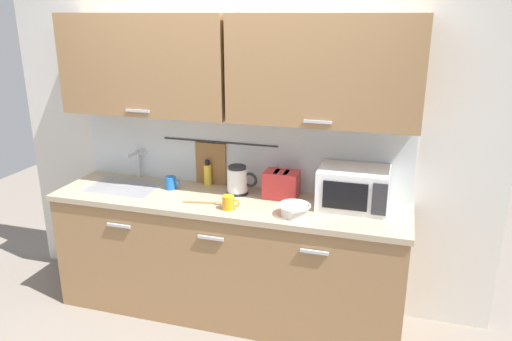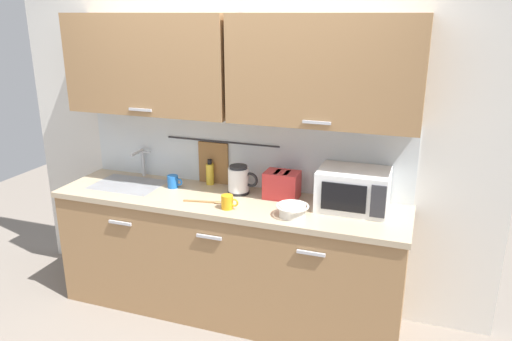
% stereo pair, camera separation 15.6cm
% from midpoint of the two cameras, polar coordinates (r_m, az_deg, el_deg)
% --- Properties ---
extents(ground, '(8.00, 8.00, 0.00)m').
position_cam_midpoint_polar(ground, '(3.67, -6.12, -18.19)').
color(ground, slate).
extents(counter_unit, '(2.53, 0.64, 0.90)m').
position_cam_midpoint_polar(counter_unit, '(3.67, -4.69, -9.76)').
color(counter_unit, '#997047').
rests_on(counter_unit, ground).
extents(back_wall_assembly, '(3.70, 0.41, 2.50)m').
position_cam_midpoint_polar(back_wall_assembly, '(3.52, -3.59, 7.52)').
color(back_wall_assembly, silver).
rests_on(back_wall_assembly, ground).
extents(sink_faucet, '(0.09, 0.17, 0.22)m').
position_cam_midpoint_polar(sink_faucet, '(3.98, -14.70, 1.09)').
color(sink_faucet, '#B2B5BA').
rests_on(sink_faucet, counter_unit).
extents(microwave, '(0.46, 0.35, 0.27)m').
position_cam_midpoint_polar(microwave, '(3.34, 9.89, -2.00)').
color(microwave, white).
rests_on(microwave, counter_unit).
extents(electric_kettle, '(0.23, 0.16, 0.21)m').
position_cam_midpoint_polar(electric_kettle, '(3.55, -3.35, -1.13)').
color(electric_kettle, black).
rests_on(electric_kettle, counter_unit).
extents(dish_soap_bottle, '(0.06, 0.06, 0.20)m').
position_cam_midpoint_polar(dish_soap_bottle, '(3.75, -6.81, -0.42)').
color(dish_soap_bottle, yellow).
rests_on(dish_soap_bottle, counter_unit).
extents(mug_near_sink, '(0.12, 0.08, 0.09)m').
position_cam_midpoint_polar(mug_near_sink, '(3.72, -11.02, -1.42)').
color(mug_near_sink, blue).
rests_on(mug_near_sink, counter_unit).
extents(mixing_bowl, '(0.21, 0.21, 0.08)m').
position_cam_midpoint_polar(mixing_bowl, '(3.18, 3.05, -4.47)').
color(mixing_bowl, silver).
rests_on(mixing_bowl, counter_unit).
extents(toaster, '(0.26, 0.17, 0.19)m').
position_cam_midpoint_polar(toaster, '(3.47, 1.67, -1.62)').
color(toaster, red).
rests_on(toaster, counter_unit).
extents(mug_by_kettle, '(0.12, 0.08, 0.09)m').
position_cam_midpoint_polar(mug_by_kettle, '(3.29, -4.55, -3.72)').
color(mug_by_kettle, orange).
rests_on(mug_by_kettle, counter_unit).
extents(wooden_spoon, '(0.28, 0.08, 0.01)m').
position_cam_midpoint_polar(wooden_spoon, '(3.41, -6.94, -3.72)').
color(wooden_spoon, '#9E7042').
rests_on(wooden_spoon, counter_unit).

